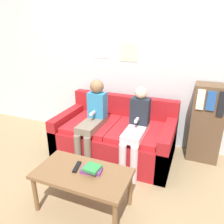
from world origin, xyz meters
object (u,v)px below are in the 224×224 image
at_px(couch, 115,136).
at_px(person_right, 136,127).
at_px(coffee_table, 82,177).
at_px(bookshelf, 206,123).
at_px(person_left, 93,117).
at_px(tv_remote, 77,167).

bearing_deg(couch, person_right, -31.07).
relative_size(coffee_table, person_right, 0.88).
bearing_deg(couch, bookshelf, 16.48).
height_order(person_left, tv_remote, person_left).
bearing_deg(person_left, tv_remote, -74.23).
height_order(coffee_table, tv_remote, tv_remote).
relative_size(couch, person_left, 1.48).
bearing_deg(bookshelf, person_right, -145.29).
relative_size(person_left, tv_remote, 6.28).
xyz_separation_m(couch, bookshelf, (1.18, 0.35, 0.26)).
xyz_separation_m(coffee_table, tv_remote, (-0.08, 0.04, 0.06)).
bearing_deg(coffee_table, tv_remote, 152.44).
bearing_deg(bookshelf, person_left, -158.74).
bearing_deg(person_right, couch, 148.93).
bearing_deg(coffee_table, person_right, 71.97).
relative_size(coffee_table, person_left, 0.85).
relative_size(person_left, person_right, 1.04).
xyz_separation_m(coffee_table, bookshelf, (1.10, 1.44, 0.15)).
bearing_deg(person_left, coffee_table, -70.13).
relative_size(person_right, bookshelf, 0.99).
distance_m(couch, tv_remote, 1.07).
distance_m(coffee_table, person_left, 0.98).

